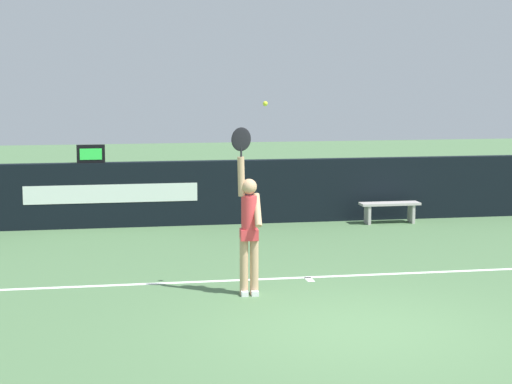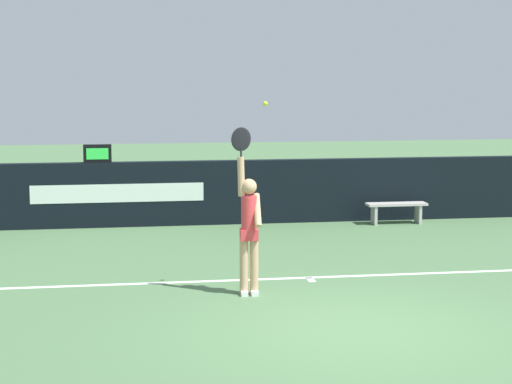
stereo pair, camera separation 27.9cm
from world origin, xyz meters
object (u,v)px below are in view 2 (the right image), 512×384
Objects in this scene: tennis_player at (249,226)px; tennis_ball at (265,104)px; speed_display at (97,153)px; courtside_bench_near at (396,208)px.

tennis_player is 34.50× the size of tennis_ball.
tennis_player is at bearing -170.11° from tennis_ball.
tennis_ball is (2.48, -6.10, 1.22)m from speed_display.
tennis_player is 1.90× the size of courtside_bench_near.
tennis_player is at bearing -70.02° from speed_display.
courtside_bench_near is (6.22, -0.56, -1.20)m from speed_display.
tennis_player is 1.76m from tennis_ball.
speed_display is 0.44× the size of courtside_bench_near.
speed_display is 6.69m from tennis_ball.
courtside_bench_near is at bearing 55.92° from tennis_ball.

